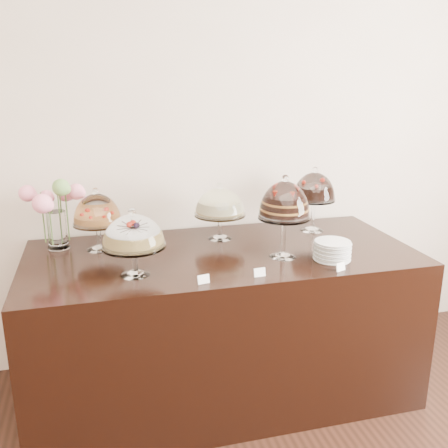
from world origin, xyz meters
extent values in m
cube|color=beige|center=(0.00, 3.00, 1.50)|extent=(5.00, 0.04, 3.00)
cube|color=black|center=(-0.10, 2.45, 0.45)|extent=(2.20, 1.00, 0.90)
cone|color=white|center=(-0.60, 2.23, 0.91)|extent=(0.15, 0.15, 0.02)
cylinder|color=white|center=(-0.60, 2.23, 0.99)|extent=(0.03, 0.03, 0.12)
cylinder|color=white|center=(-0.60, 2.23, 1.05)|extent=(0.32, 0.32, 0.01)
cylinder|color=tan|center=(-0.60, 2.23, 1.09)|extent=(0.25, 0.25, 0.06)
sphere|color=#B21E0E|center=(-0.54, 2.25, 1.13)|extent=(0.02, 0.02, 0.02)
sphere|color=#B21E0E|center=(-0.65, 2.27, 1.13)|extent=(0.02, 0.02, 0.02)
sphere|color=#B21E0E|center=(-0.62, 2.16, 1.13)|extent=(0.02, 0.02, 0.02)
sphere|color=white|center=(-0.60, 2.23, 1.23)|extent=(0.04, 0.04, 0.04)
cone|color=white|center=(0.21, 2.29, 0.91)|extent=(0.15, 0.15, 0.02)
cylinder|color=white|center=(0.21, 2.29, 1.02)|extent=(0.03, 0.03, 0.20)
cylinder|color=white|center=(0.21, 2.29, 1.13)|extent=(0.29, 0.29, 0.01)
cylinder|color=black|center=(0.21, 2.29, 1.19)|extent=(0.21, 0.21, 0.11)
sphere|color=#B21E0E|center=(0.27, 2.30, 1.25)|extent=(0.02, 0.02, 0.02)
sphere|color=#B21E0E|center=(0.19, 2.34, 1.25)|extent=(0.02, 0.02, 0.02)
sphere|color=#B21E0E|center=(0.16, 2.27, 1.25)|extent=(0.02, 0.02, 0.02)
sphere|color=#B21E0E|center=(0.23, 2.23, 1.25)|extent=(0.02, 0.02, 0.02)
sphere|color=white|center=(0.21, 2.29, 1.34)|extent=(0.04, 0.04, 0.04)
cone|color=white|center=(-0.05, 2.69, 0.91)|extent=(0.15, 0.15, 0.02)
cylinder|color=white|center=(-0.05, 2.69, 0.99)|extent=(0.03, 0.03, 0.12)
cylinder|color=white|center=(-0.05, 2.69, 1.05)|extent=(0.31, 0.31, 0.01)
cylinder|color=#FFF7C5|center=(-0.05, 2.69, 1.10)|extent=(0.24, 0.24, 0.07)
sphere|color=white|center=(-0.05, 2.69, 1.23)|extent=(0.04, 0.04, 0.04)
cone|color=white|center=(0.57, 2.70, 0.91)|extent=(0.15, 0.15, 0.02)
cylinder|color=white|center=(0.57, 2.70, 1.01)|extent=(0.03, 0.03, 0.18)
cylinder|color=white|center=(0.57, 2.70, 1.11)|extent=(0.27, 0.27, 0.01)
cylinder|color=black|center=(0.57, 2.70, 1.15)|extent=(0.21, 0.21, 0.08)
sphere|color=#B21E0E|center=(0.63, 2.72, 1.20)|extent=(0.02, 0.02, 0.02)
sphere|color=#B21E0E|center=(0.53, 2.74, 1.20)|extent=(0.02, 0.02, 0.02)
sphere|color=#B21E0E|center=(0.56, 2.64, 1.20)|extent=(0.02, 0.02, 0.02)
sphere|color=white|center=(0.57, 2.70, 1.30)|extent=(0.04, 0.04, 0.04)
cone|color=white|center=(-0.77, 2.67, 0.91)|extent=(0.15, 0.15, 0.02)
cylinder|color=white|center=(-0.77, 2.67, 0.99)|extent=(0.03, 0.03, 0.13)
cylinder|color=white|center=(-0.77, 2.67, 1.06)|extent=(0.28, 0.28, 0.01)
cylinder|color=#BE7937|center=(-0.77, 2.67, 1.08)|extent=(0.23, 0.23, 0.04)
sphere|color=#B21E0E|center=(-0.71, 2.69, 1.11)|extent=(0.02, 0.02, 0.02)
sphere|color=#B21E0E|center=(-0.76, 2.73, 1.11)|extent=(0.02, 0.02, 0.02)
sphere|color=#B21E0E|center=(-0.82, 2.71, 1.11)|extent=(0.02, 0.02, 0.02)
sphere|color=#B21E0E|center=(-0.83, 2.65, 1.11)|extent=(0.02, 0.02, 0.02)
sphere|color=#B21E0E|center=(-0.79, 2.61, 1.11)|extent=(0.02, 0.02, 0.02)
sphere|color=#B21E0E|center=(-0.73, 2.63, 1.11)|extent=(0.02, 0.02, 0.02)
sphere|color=white|center=(-0.77, 2.67, 1.25)|extent=(0.04, 0.04, 0.04)
cylinder|color=white|center=(-1.00, 2.76, 1.01)|extent=(0.11, 0.11, 0.22)
cylinder|color=#476B2D|center=(-0.94, 2.76, 1.08)|extent=(0.01, 0.01, 0.29)
sphere|color=pink|center=(-0.88, 2.77, 1.23)|extent=(0.09, 0.09, 0.09)
cylinder|color=#476B2D|center=(-0.97, 2.80, 1.07)|extent=(0.01, 0.01, 0.26)
sphere|color=pink|center=(-0.94, 2.84, 1.20)|extent=(0.10, 0.10, 0.10)
cylinder|color=#476B2D|center=(-1.03, 2.80, 1.07)|extent=(0.01, 0.01, 0.25)
sphere|color=pink|center=(-1.05, 2.84, 1.19)|extent=(0.08, 0.08, 0.08)
cylinder|color=#476B2D|center=(-1.07, 2.75, 1.09)|extent=(0.01, 0.01, 0.30)
sphere|color=pink|center=(-1.14, 2.75, 1.24)|extent=(0.09, 0.09, 0.09)
cylinder|color=#476B2D|center=(-1.03, 2.70, 1.07)|extent=(0.01, 0.01, 0.26)
sphere|color=pink|center=(-1.06, 2.64, 1.20)|extent=(0.11, 0.11, 0.11)
cylinder|color=#476B2D|center=(-0.98, 2.71, 1.11)|extent=(0.01, 0.01, 0.34)
sphere|color=#669347|center=(-0.95, 2.67, 1.28)|extent=(0.10, 0.10, 0.10)
cylinder|color=silver|center=(0.45, 2.17, 0.90)|extent=(0.20, 0.20, 0.01)
cylinder|color=silver|center=(0.45, 2.17, 0.92)|extent=(0.19, 0.19, 0.01)
cylinder|color=silver|center=(0.45, 2.17, 0.93)|extent=(0.20, 0.20, 0.01)
cylinder|color=silver|center=(0.45, 2.17, 0.94)|extent=(0.19, 0.19, 0.01)
cylinder|color=silver|center=(0.45, 2.17, 0.95)|extent=(0.20, 0.20, 0.01)
cylinder|color=silver|center=(0.45, 2.17, 0.96)|extent=(0.19, 0.19, 0.01)
cylinder|color=silver|center=(0.45, 2.17, 0.97)|extent=(0.20, 0.20, 0.01)
cylinder|color=silver|center=(0.45, 2.17, 0.98)|extent=(0.19, 0.19, 0.01)
cylinder|color=silver|center=(0.45, 2.17, 0.99)|extent=(0.20, 0.20, 0.01)
cylinder|color=silver|center=(0.45, 2.17, 1.00)|extent=(0.19, 0.19, 0.01)
cube|color=white|center=(-0.29, 2.03, 0.92)|extent=(0.06, 0.03, 0.04)
cube|color=white|center=(0.42, 2.01, 0.92)|extent=(0.06, 0.04, 0.04)
cube|color=white|center=(0.00, 2.05, 0.92)|extent=(0.06, 0.02, 0.04)
camera|label=1|loc=(-0.76, -0.15, 1.87)|focal=40.00mm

